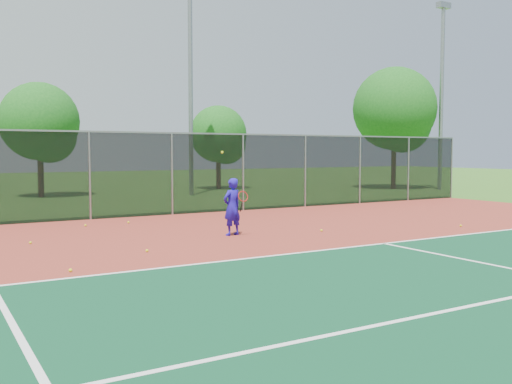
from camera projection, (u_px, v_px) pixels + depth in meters
ground at (416, 276)px, 10.73m from camera, size 120.00×120.00×0.00m
court_apron at (348, 258)px, 12.45m from camera, size 30.00×20.00×0.02m
fence_back at (172, 173)px, 20.92m from camera, size 30.00×0.06×3.03m
tennis_player at (232, 207)px, 15.74m from camera, size 0.65×0.67×2.34m
practice_ball_0 at (30, 243)px, 14.30m from camera, size 0.07×0.07×0.07m
practice_ball_2 at (147, 251)px, 13.14m from camera, size 0.07×0.07×0.07m
practice_ball_3 at (128, 222)px, 18.42m from camera, size 0.07×0.07×0.07m
practice_ball_4 at (461, 226)px, 17.57m from camera, size 0.07×0.07×0.07m
practice_ball_6 at (321, 230)px, 16.53m from camera, size 0.07×0.07×0.07m
practice_ball_7 at (70, 270)px, 10.97m from camera, size 0.07×0.07×0.07m
practice_ball_8 at (86, 225)px, 17.65m from camera, size 0.07×0.07×0.07m
floodlight_n at (190, 74)px, 30.07m from camera, size 0.90×0.40×11.29m
floodlight_ne at (442, 84)px, 34.55m from camera, size 0.90×0.40×11.29m
tree_back_left at (42, 125)px, 29.14m from camera, size 4.01×4.01×5.88m
tree_back_mid at (220, 137)px, 35.42m from camera, size 3.54×3.54×5.20m
tree_back_right at (396, 113)px, 35.57m from camera, size 5.18×5.18×7.60m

